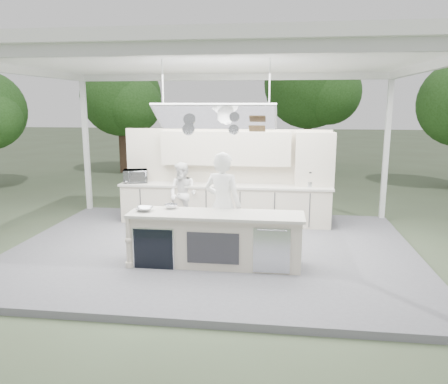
# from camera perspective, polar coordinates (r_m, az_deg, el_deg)

# --- Properties ---
(ground) EXTENTS (90.00, 90.00, 0.00)m
(ground) POSITION_cam_1_polar(r_m,az_deg,el_deg) (8.90, -1.47, -8.00)
(ground) COLOR #46553A
(ground) RESTS_ON ground
(stage_deck) EXTENTS (8.00, 6.00, 0.12)m
(stage_deck) POSITION_cam_1_polar(r_m,az_deg,el_deg) (8.88, -1.48, -7.64)
(stage_deck) COLOR #5E5E63
(stage_deck) RESTS_ON ground
(tent) EXTENTS (8.20, 6.20, 3.86)m
(tent) POSITION_cam_1_polar(r_m,az_deg,el_deg) (8.41, -1.60, 16.53)
(tent) COLOR white
(tent) RESTS_ON ground
(demo_island) EXTENTS (3.10, 0.79, 0.95)m
(demo_island) POSITION_cam_1_polar(r_m,az_deg,el_deg) (7.83, -1.23, -6.16)
(demo_island) COLOR beige
(demo_island) RESTS_ON stage_deck
(back_counter) EXTENTS (5.08, 0.72, 0.95)m
(back_counter) POSITION_cam_1_polar(r_m,az_deg,el_deg) (10.54, 0.10, -1.52)
(back_counter) COLOR beige
(back_counter) RESTS_ON stage_deck
(back_wall_unit) EXTENTS (5.05, 0.48, 2.25)m
(back_wall_unit) POSITION_cam_1_polar(r_m,az_deg,el_deg) (10.53, 2.65, 3.86)
(back_wall_unit) COLOR beige
(back_wall_unit) RESTS_ON stage_deck
(tree_cluster) EXTENTS (19.55, 9.40, 5.85)m
(tree_cluster) POSITION_cam_1_polar(r_m,az_deg,el_deg) (18.13, 2.82, 12.47)
(tree_cluster) COLOR #442E22
(tree_cluster) RESTS_ON ground
(head_chef) EXTENTS (0.83, 0.67, 1.99)m
(head_chef) POSITION_cam_1_polar(r_m,az_deg,el_deg) (8.14, -0.17, -1.70)
(head_chef) COLOR white
(head_chef) RESTS_ON stage_deck
(sous_chef) EXTENTS (0.90, 0.82, 1.51)m
(sous_chef) POSITION_cam_1_polar(r_m,az_deg,el_deg) (10.31, -5.38, -0.30)
(sous_chef) COLOR white
(sous_chef) RESTS_ON stage_deck
(toaster_oven) EXTENTS (0.66, 0.53, 0.32)m
(toaster_oven) POSITION_cam_1_polar(r_m,az_deg,el_deg) (10.89, -11.49, 2.05)
(toaster_oven) COLOR #ACAEB3
(toaster_oven) RESTS_ON back_counter
(bowl_large) EXTENTS (0.33, 0.33, 0.07)m
(bowl_large) POSITION_cam_1_polar(r_m,az_deg,el_deg) (7.98, -10.38, -2.21)
(bowl_large) COLOR #BABCC1
(bowl_large) RESTS_ON demo_island
(bowl_small) EXTENTS (0.26, 0.26, 0.08)m
(bowl_small) POSITION_cam_1_polar(r_m,az_deg,el_deg) (8.11, -6.92, -1.87)
(bowl_small) COLOR silver
(bowl_small) RESTS_ON demo_island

